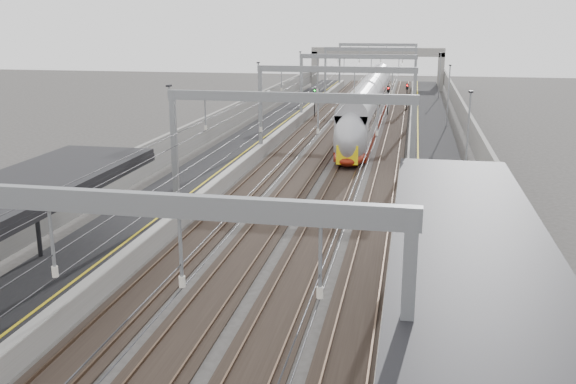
% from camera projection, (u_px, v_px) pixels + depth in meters
% --- Properties ---
extents(platform_left, '(4.00, 120.00, 1.00)m').
position_uv_depth(platform_left, '(250.00, 143.00, 57.68)').
color(platform_left, black).
rests_on(platform_left, ground).
extents(platform_right, '(4.00, 120.00, 1.00)m').
position_uv_depth(platform_right, '(432.00, 150.00, 54.73)').
color(platform_right, black).
rests_on(platform_right, ground).
extents(tracks, '(11.40, 140.00, 0.20)m').
position_uv_depth(tracks, '(339.00, 151.00, 56.32)').
color(tracks, black).
rests_on(tracks, ground).
extents(overhead_line, '(13.00, 140.00, 6.60)m').
position_uv_depth(overhead_line, '(348.00, 75.00, 61.03)').
color(overhead_line, gray).
rests_on(overhead_line, platform_left).
extents(canopy_right, '(4.40, 30.00, 4.24)m').
position_uv_depth(canopy_right, '(489.00, 311.00, 13.69)').
color(canopy_right, black).
rests_on(canopy_right, platform_right).
extents(overbridge, '(22.00, 2.20, 6.90)m').
position_uv_depth(overbridge, '(377.00, 57.00, 107.14)').
color(overbridge, gray).
rests_on(overbridge, ground).
extents(wall_left, '(0.30, 120.00, 3.20)m').
position_uv_depth(wall_left, '(216.00, 130.00, 57.99)').
color(wall_left, gray).
rests_on(wall_left, ground).
extents(wall_right, '(0.30, 120.00, 3.20)m').
position_uv_depth(wall_right, '(472.00, 138.00, 53.86)').
color(wall_right, gray).
rests_on(wall_right, ground).
extents(train, '(2.63, 47.99, 4.17)m').
position_uv_depth(train, '(368.00, 108.00, 69.58)').
color(train, maroon).
rests_on(train, ground).
extents(signal_green, '(0.32, 0.32, 3.48)m').
position_uv_depth(signal_green, '(315.00, 97.00, 75.62)').
color(signal_green, black).
rests_on(signal_green, ground).
extents(signal_red_near, '(0.32, 0.32, 3.48)m').
position_uv_depth(signal_red_near, '(388.00, 95.00, 78.29)').
color(signal_red_near, black).
rests_on(signal_red_near, ground).
extents(signal_red_far, '(0.32, 0.32, 3.48)m').
position_uv_depth(signal_red_far, '(407.00, 92.00, 81.64)').
color(signal_red_far, black).
rests_on(signal_red_far, ground).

